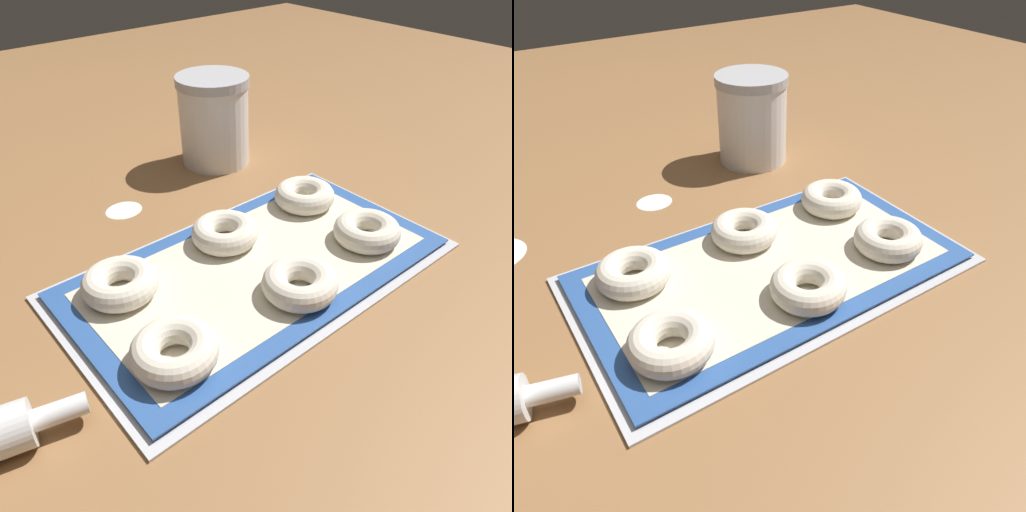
# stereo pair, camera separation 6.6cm
# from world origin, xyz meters

# --- Properties ---
(ground_plane) EXTENTS (2.80, 2.80, 0.00)m
(ground_plane) POSITION_xyz_m (0.00, 0.00, 0.00)
(ground_plane) COLOR olive
(baking_tray) EXTENTS (0.52, 0.30, 0.01)m
(baking_tray) POSITION_xyz_m (-0.00, -0.00, 0.00)
(baking_tray) COLOR silver
(baking_tray) RESTS_ON ground_plane
(baking_mat) EXTENTS (0.49, 0.27, 0.00)m
(baking_mat) POSITION_xyz_m (-0.00, -0.00, 0.01)
(baking_mat) COLOR #2D569E
(baking_mat) RESTS_ON baking_tray
(bagel_front_left) EXTENTS (0.09, 0.09, 0.03)m
(bagel_front_left) POSITION_xyz_m (-0.18, -0.07, 0.03)
(bagel_front_left) COLOR silver
(bagel_front_left) RESTS_ON baking_mat
(bagel_front_center) EXTENTS (0.09, 0.09, 0.03)m
(bagel_front_center) POSITION_xyz_m (0.00, -0.08, 0.03)
(bagel_front_center) COLOR silver
(bagel_front_center) RESTS_ON baking_mat
(bagel_front_right) EXTENTS (0.09, 0.09, 0.03)m
(bagel_front_right) POSITION_xyz_m (0.15, -0.06, 0.03)
(bagel_front_right) COLOR silver
(bagel_front_right) RESTS_ON baking_mat
(bagel_back_left) EXTENTS (0.09, 0.09, 0.03)m
(bagel_back_left) POSITION_xyz_m (-0.17, 0.07, 0.03)
(bagel_back_left) COLOR silver
(bagel_back_left) RESTS_ON baking_mat
(bagel_back_center) EXTENTS (0.09, 0.09, 0.03)m
(bagel_back_center) POSITION_xyz_m (-0.00, 0.07, 0.03)
(bagel_back_center) COLOR silver
(bagel_back_center) RESTS_ON baking_mat
(bagel_back_right) EXTENTS (0.09, 0.09, 0.03)m
(bagel_back_right) POSITION_xyz_m (0.16, 0.07, 0.03)
(bagel_back_right) COLOR silver
(bagel_back_right) RESTS_ON baking_mat
(flour_canister) EXTENTS (0.13, 0.13, 0.16)m
(flour_canister) POSITION_xyz_m (0.16, 0.31, 0.08)
(flour_canister) COLOR white
(flour_canister) RESTS_ON ground_plane
(flour_patch_near) EXTENTS (0.06, 0.05, 0.00)m
(flour_patch_near) POSITION_xyz_m (-0.06, 0.26, 0.00)
(flour_patch_near) COLOR white
(flour_patch_near) RESTS_ON ground_plane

